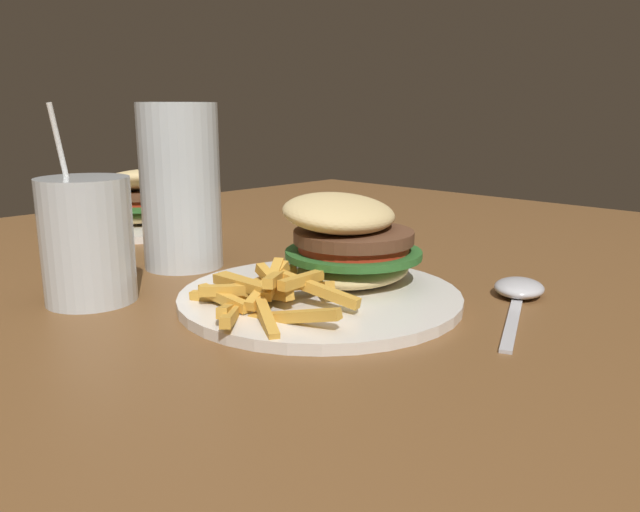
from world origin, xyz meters
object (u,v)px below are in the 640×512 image
object	(u,v)px
meal_plate_near	(334,262)
meal_plate_far	(143,206)
beer_glass	(181,191)
spoon	(519,290)
juice_glass	(88,246)

from	to	relation	value
meal_plate_near	meal_plate_far	bearing A→B (deg)	83.31
meal_plate_near	beer_glass	bearing A→B (deg)	99.99
meal_plate_near	spoon	size ratio (longest dim) A/B	1.48
juice_glass	meal_plate_far	distance (m)	0.37
meal_plate_near	juice_glass	distance (m)	0.24
spoon	meal_plate_far	size ratio (longest dim) A/B	0.78
meal_plate_near	meal_plate_far	world-z (taller)	same
meal_plate_far	beer_glass	bearing A→B (deg)	-110.22
meal_plate_near	beer_glass	size ratio (longest dim) A/B	1.46
beer_glass	meal_plate_far	xyz separation A→B (m)	(0.09, 0.24, -0.05)
juice_glass	meal_plate_near	bearing A→B (deg)	-41.54
beer_glass	juice_glass	size ratio (longest dim) A/B	1.01
juice_glass	spoon	bearing A→B (deg)	-44.52
juice_glass	meal_plate_far	world-z (taller)	juice_glass
juice_glass	meal_plate_far	bearing A→B (deg)	52.11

